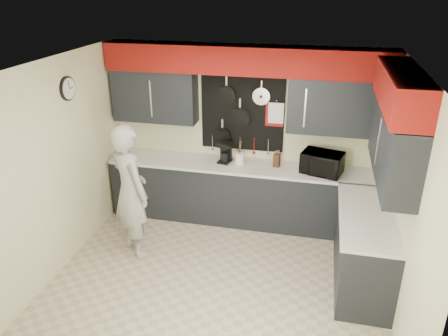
% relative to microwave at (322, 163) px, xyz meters
% --- Properties ---
extents(ground, '(4.00, 4.00, 0.00)m').
position_rel_microwave_xyz_m(ground, '(-1.14, -1.40, -1.07)').
color(ground, '#C4AF98').
rests_on(ground, ground).
extents(back_wall_assembly, '(4.00, 0.36, 2.60)m').
position_rel_microwave_xyz_m(back_wall_assembly, '(-1.13, 0.20, 0.94)').
color(back_wall_assembly, beige).
rests_on(back_wall_assembly, ground).
extents(right_wall_assembly, '(0.36, 3.50, 2.60)m').
position_rel_microwave_xyz_m(right_wall_assembly, '(0.71, -1.14, 0.87)').
color(right_wall_assembly, beige).
rests_on(right_wall_assembly, ground).
extents(left_wall_assembly, '(0.05, 3.50, 2.60)m').
position_rel_microwave_xyz_m(left_wall_assembly, '(-3.13, -1.39, 0.26)').
color(left_wall_assembly, beige).
rests_on(left_wall_assembly, ground).
extents(base_cabinets, '(3.95, 2.20, 0.92)m').
position_rel_microwave_xyz_m(base_cabinets, '(-0.65, -0.27, -0.61)').
color(base_cabinets, black).
rests_on(base_cabinets, ground).
extents(microwave, '(0.63, 0.50, 0.30)m').
position_rel_microwave_xyz_m(microwave, '(0.00, 0.00, 0.00)').
color(microwave, black).
rests_on(microwave, base_cabinets).
extents(knife_block, '(0.10, 0.10, 0.20)m').
position_rel_microwave_xyz_m(knife_block, '(-0.63, 0.09, -0.05)').
color(knife_block, '#362111').
rests_on(knife_block, base_cabinets).
extents(utensil_crock, '(0.13, 0.13, 0.17)m').
position_rel_microwave_xyz_m(utensil_crock, '(-1.17, 0.07, -0.07)').
color(utensil_crock, white).
rests_on(utensil_crock, base_cabinets).
extents(coffee_maker, '(0.21, 0.24, 0.31)m').
position_rel_microwave_xyz_m(coffee_maker, '(-1.39, 0.10, 0.01)').
color(coffee_maker, black).
rests_on(coffee_maker, base_cabinets).
extents(person, '(0.79, 0.75, 1.80)m').
position_rel_microwave_xyz_m(person, '(-2.38, -1.09, -0.17)').
color(person, '#B8B8B6').
rests_on(person, ground).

